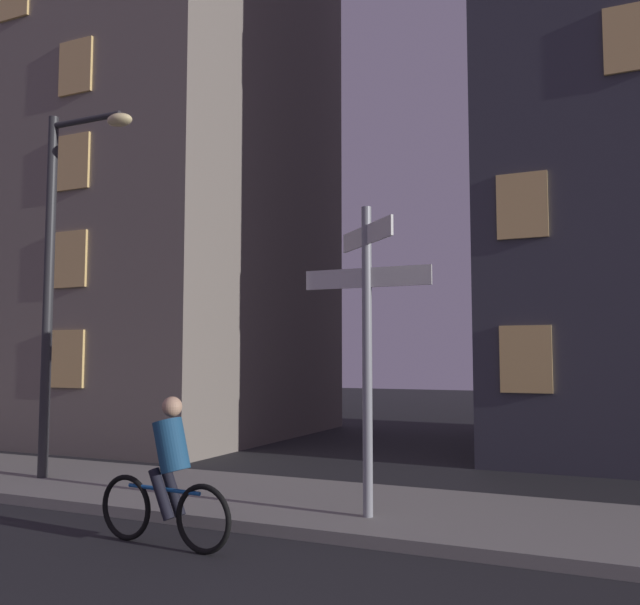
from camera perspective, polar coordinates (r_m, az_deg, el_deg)
The scene contains 5 objects.
sidewalk_kerb at distance 8.82m, azimuth 11.02°, elevation -17.38°, with size 40.00×2.82×0.14m, color gray.
signpost at distance 8.28m, azimuth 3.96°, elevation -2.29°, with size 1.63×1.01×3.74m.
street_lamp at distance 11.71m, azimuth -20.95°, elevation 3.46°, with size 1.68×0.28×5.84m.
cyclist at distance 7.74m, azimuth -12.67°, elevation -14.06°, with size 1.82×0.36×1.61m.
building_left_block at distance 19.95m, azimuth -15.84°, elevation 9.20°, with size 9.64×8.00×13.46m.
Camera 1 is at (2.03, -1.79, 2.04)m, focal length 38.17 mm.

